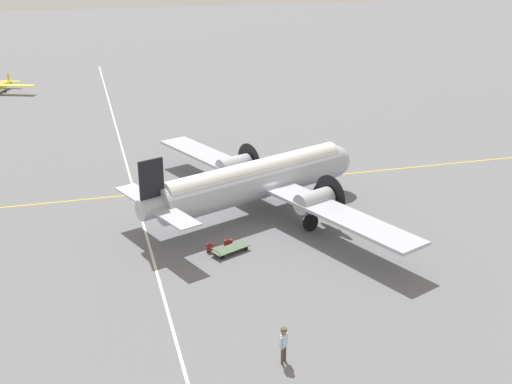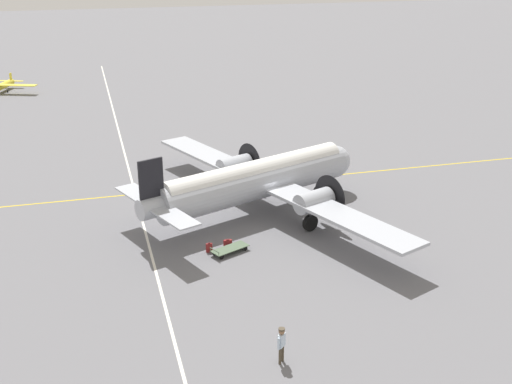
% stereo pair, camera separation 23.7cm
% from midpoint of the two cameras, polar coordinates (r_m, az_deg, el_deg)
% --- Properties ---
extents(ground_plane, '(300.00, 300.00, 0.00)m').
position_cam_midpoint_polar(ground_plane, '(44.23, 0.15, -1.89)').
color(ground_plane, slate).
extents(apron_line_eastwest, '(120.00, 0.16, 0.01)m').
position_cam_midpoint_polar(apron_line_eastwest, '(49.42, -1.63, 0.67)').
color(apron_line_eastwest, gold).
rests_on(apron_line_eastwest, ground_plane).
extents(apron_line_northsouth, '(0.16, 120.00, 0.01)m').
position_cam_midpoint_polar(apron_line_northsouth, '(43.00, -9.81, -2.93)').
color(apron_line_northsouth, silver).
rests_on(apron_line_northsouth, ground_plane).
extents(airliner_main, '(17.29, 24.81, 5.50)m').
position_cam_midpoint_polar(airliner_main, '(43.55, 0.57, 1.17)').
color(airliner_main, '#ADB2BC').
rests_on(airliner_main, ground_plane).
extents(crew_foreground, '(0.46, 0.45, 1.77)m').
position_cam_midpoint_polar(crew_foreground, '(28.93, 2.52, -13.11)').
color(crew_foreground, '#473D2D').
rests_on(crew_foreground, ground_plane).
extents(suitcase_near_door, '(0.38, 0.14, 0.61)m').
position_cam_midpoint_polar(suitcase_near_door, '(38.81, -4.01, -4.96)').
color(suitcase_near_door, maroon).
rests_on(suitcase_near_door, ground_plane).
extents(suitcase_upright_spare, '(0.51, 0.19, 0.50)m').
position_cam_midpoint_polar(suitcase_upright_spare, '(39.44, -2.36, -4.57)').
color(suitcase_upright_spare, maroon).
rests_on(suitcase_upright_spare, ground_plane).
extents(baggage_cart, '(2.51, 1.79, 0.56)m').
position_cam_midpoint_polar(baggage_cart, '(38.65, -2.17, -5.07)').
color(baggage_cart, '#4C6047').
rests_on(baggage_cart, ground_plane).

